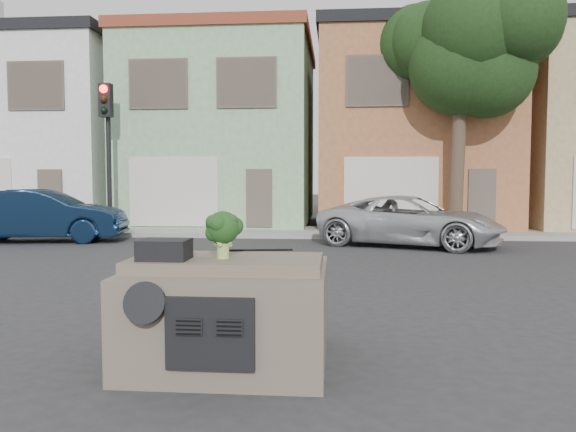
# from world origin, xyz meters

# --- Properties ---
(ground_plane) EXTENTS (120.00, 120.00, 0.00)m
(ground_plane) POSITION_xyz_m (0.00, 0.00, 0.00)
(ground_plane) COLOR #303033
(ground_plane) RESTS_ON ground
(sidewalk) EXTENTS (40.00, 3.00, 0.15)m
(sidewalk) POSITION_xyz_m (0.00, 10.50, 0.07)
(sidewalk) COLOR gray
(sidewalk) RESTS_ON ground
(townhouse_white) EXTENTS (7.20, 8.20, 7.55)m
(townhouse_white) POSITION_xyz_m (-11.00, 14.50, 3.77)
(townhouse_white) COLOR white
(townhouse_white) RESTS_ON ground
(townhouse_mint) EXTENTS (7.20, 8.20, 7.55)m
(townhouse_mint) POSITION_xyz_m (-3.50, 14.50, 3.77)
(townhouse_mint) COLOR #8CBA89
(townhouse_mint) RESTS_ON ground
(townhouse_tan) EXTENTS (7.20, 8.20, 7.55)m
(townhouse_tan) POSITION_xyz_m (4.00, 14.50, 3.77)
(townhouse_tan) COLOR #AA663F
(townhouse_tan) RESTS_ON ground
(navy_sedan) EXTENTS (5.07, 2.53, 1.60)m
(navy_sedan) POSITION_xyz_m (-7.76, 7.57, 0.00)
(navy_sedan) COLOR #0B1B32
(navy_sedan) RESTS_ON ground
(silver_pickup) EXTENTS (5.66, 4.08, 1.43)m
(silver_pickup) POSITION_xyz_m (3.22, 7.43, 0.00)
(silver_pickup) COLOR silver
(silver_pickup) RESTS_ON ground
(traffic_signal) EXTENTS (0.40, 0.40, 5.10)m
(traffic_signal) POSITION_xyz_m (-6.50, 9.50, 2.55)
(traffic_signal) COLOR black
(traffic_signal) RESTS_ON ground
(tree_near) EXTENTS (4.40, 4.00, 8.50)m
(tree_near) POSITION_xyz_m (5.00, 9.80, 4.25)
(tree_near) COLOR #1B3515
(tree_near) RESTS_ON ground
(car_dashboard) EXTENTS (2.00, 1.80, 1.12)m
(car_dashboard) POSITION_xyz_m (0.00, -3.00, 0.56)
(car_dashboard) COLOR #685C4C
(car_dashboard) RESTS_ON ground
(instrument_hump) EXTENTS (0.48, 0.38, 0.20)m
(instrument_hump) POSITION_xyz_m (-0.58, -3.35, 1.22)
(instrument_hump) COLOR black
(instrument_hump) RESTS_ON car_dashboard
(wiper_arm) EXTENTS (0.69, 0.15, 0.02)m
(wiper_arm) POSITION_xyz_m (0.28, -2.62, 1.13)
(wiper_arm) COLOR black
(wiper_arm) RESTS_ON car_dashboard
(broccoli) EXTENTS (0.56, 0.56, 0.49)m
(broccoli) POSITION_xyz_m (-0.02, -3.23, 1.36)
(broccoli) COLOR #183914
(broccoli) RESTS_ON car_dashboard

